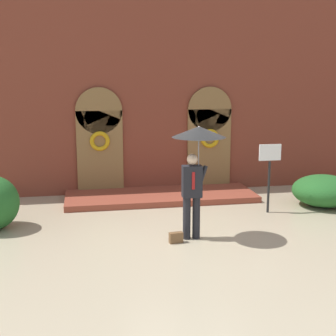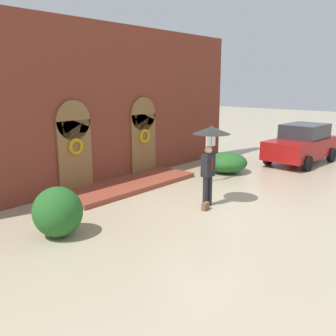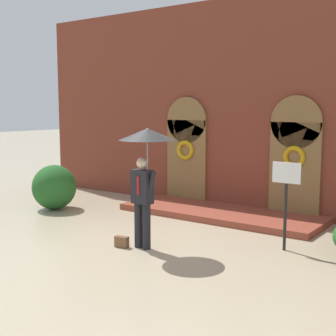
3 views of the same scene
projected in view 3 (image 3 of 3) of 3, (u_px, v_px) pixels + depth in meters
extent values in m
plane|color=tan|center=(145.00, 245.00, 9.46)|extent=(80.00, 80.00, 0.00)
cube|color=brown|center=(243.00, 106.00, 12.48)|extent=(14.00, 0.50, 5.60)
cube|color=brown|center=(186.00, 162.00, 13.38)|extent=(1.30, 0.08, 2.40)
cylinder|color=brown|center=(187.00, 120.00, 13.22)|extent=(1.30, 0.08, 1.30)
cube|color=brown|center=(295.00, 171.00, 11.52)|extent=(1.30, 0.08, 2.40)
cylinder|color=brown|center=(296.00, 122.00, 11.37)|extent=(1.30, 0.08, 1.30)
torus|color=#C69314|center=(185.00, 150.00, 13.28)|extent=(0.56, 0.12, 0.56)
torus|color=#C69314|center=(294.00, 157.00, 11.42)|extent=(0.56, 0.12, 0.56)
cube|color=brown|center=(220.00, 213.00, 11.91)|extent=(5.20, 1.80, 0.16)
cylinder|color=black|center=(139.00, 225.00, 9.23)|extent=(0.16, 0.16, 0.90)
cylinder|color=black|center=(147.00, 227.00, 9.11)|extent=(0.16, 0.16, 0.90)
cube|color=black|center=(142.00, 187.00, 9.07)|extent=(0.41, 0.25, 0.66)
cube|color=#A51919|center=(138.00, 186.00, 8.96)|extent=(0.06, 0.01, 0.36)
sphere|color=beige|center=(142.00, 163.00, 9.01)|extent=(0.22, 0.22, 0.22)
cylinder|color=black|center=(151.00, 183.00, 8.93)|extent=(0.22, 0.09, 0.46)
cylinder|color=gray|center=(147.00, 166.00, 8.94)|extent=(0.02, 0.02, 0.98)
cone|color=black|center=(147.00, 134.00, 8.86)|extent=(1.10, 1.10, 0.22)
cone|color=white|center=(147.00, 134.00, 8.86)|extent=(0.61, 0.61, 0.20)
cube|color=brown|center=(122.00, 242.00, 9.27)|extent=(0.29, 0.16, 0.22)
cylinder|color=black|center=(285.00, 217.00, 9.02)|extent=(0.06, 0.06, 1.30)
cube|color=white|center=(287.00, 173.00, 8.90)|extent=(0.56, 0.03, 0.40)
ellipsoid|color=#235B23|center=(54.00, 187.00, 12.69)|extent=(1.17, 1.19, 1.21)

